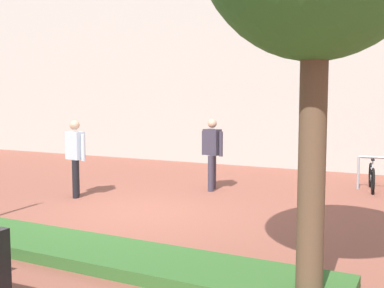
% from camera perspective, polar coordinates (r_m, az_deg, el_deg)
% --- Properties ---
extents(ground_plane, '(60.00, 60.00, 0.00)m').
position_cam_1_polar(ground_plane, '(9.10, -6.88, -8.37)').
color(ground_plane, brown).
extents(building_facade, '(28.00, 1.20, 10.00)m').
position_cam_1_polar(building_facade, '(16.01, 8.83, 15.53)').
color(building_facade, '#B2ADA3').
rests_on(building_facade, ground).
extents(planter_strip, '(7.00, 1.10, 0.16)m').
position_cam_1_polar(planter_strip, '(6.74, -12.61, -12.71)').
color(planter_strip, '#336028').
rests_on(planter_strip, ground).
extents(bollard_steel, '(0.16, 0.16, 0.90)m').
position_cam_1_polar(bollard_steel, '(10.88, 14.02, -3.81)').
color(bollard_steel, '#ADADB2').
rests_on(bollard_steel, ground).
extents(person_suited_dark, '(0.60, 0.51, 1.72)m').
position_cam_1_polar(person_suited_dark, '(11.17, 2.49, -0.67)').
color(person_suited_dark, '#383342').
rests_on(person_suited_dark, ground).
extents(person_shirt_white, '(0.60, 0.34, 1.72)m').
position_cam_1_polar(person_shirt_white, '(10.65, -14.12, -1.12)').
color(person_shirt_white, black).
rests_on(person_shirt_white, ground).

